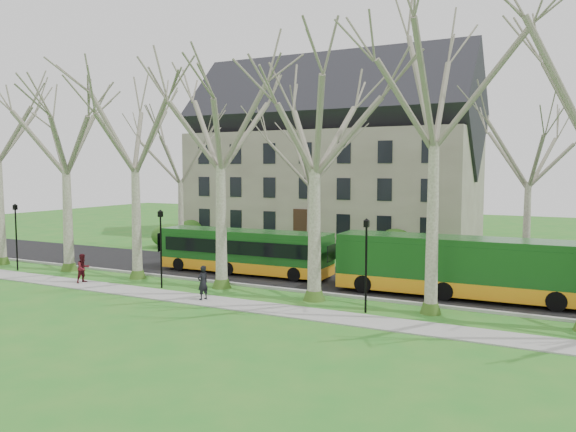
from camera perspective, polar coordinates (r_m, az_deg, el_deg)
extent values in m
plane|color=#247722|center=(30.00, -2.49, -8.03)|extent=(120.00, 120.00, 0.00)
cube|color=gray|center=(27.90, -5.04, -8.97)|extent=(70.00, 2.00, 0.06)
cube|color=black|center=(34.79, 1.97, -6.18)|extent=(80.00, 8.00, 0.06)
cube|color=#A5A39E|center=(31.27, -1.14, -7.36)|extent=(80.00, 0.25, 0.14)
cube|color=gray|center=(53.53, 4.50, 3.03)|extent=(26.00, 12.00, 10.00)
cylinder|color=black|center=(40.84, -25.87, -2.23)|extent=(0.10, 0.10, 4.00)
cube|color=black|center=(40.65, -25.98, 0.78)|extent=(0.22, 0.22, 0.30)
cylinder|color=black|center=(32.18, -12.77, -3.64)|extent=(0.10, 0.10, 4.00)
cube|color=black|center=(31.94, -12.84, 0.18)|extent=(0.22, 0.22, 0.30)
cylinder|color=black|center=(26.29, 7.93, -5.46)|extent=(0.10, 0.10, 4.00)
cube|color=black|center=(25.99, 7.98, -0.79)|extent=(0.22, 0.22, 0.30)
ellipsoid|color=#1F5117|center=(48.56, -12.07, -1.98)|extent=(2.60, 2.60, 2.00)
ellipsoid|color=#1F5117|center=(45.06, -6.12, -2.43)|extent=(2.60, 2.60, 2.00)
ellipsoid|color=#1F5117|center=(39.30, 11.31, -3.56)|extent=(2.60, 2.60, 2.00)
ellipsoid|color=#1F5117|center=(38.16, 20.04, -4.01)|extent=(2.60, 2.60, 2.00)
ellipsoid|color=#1F5117|center=(54.49, -9.75, -1.21)|extent=(2.60, 2.60, 2.00)
ellipsoid|color=#1F5117|center=(45.56, 10.91, -2.41)|extent=(2.60, 2.60, 2.00)
imported|color=black|center=(28.85, -8.64, -6.71)|extent=(0.55, 0.71, 1.74)
imported|color=#54131B|center=(34.87, -20.09, -5.00)|extent=(0.76, 0.91, 1.67)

